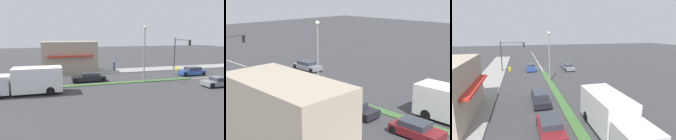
# 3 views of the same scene
# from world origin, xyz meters

# --- Properties ---
(ground_plane) EXTENTS (160.00, 160.00, 0.00)m
(ground_plane) POSITION_xyz_m (0.00, 18.00, 0.00)
(ground_plane) COLOR #38383A
(sidewalk_right) EXTENTS (4.00, 73.00, 0.12)m
(sidewalk_right) POSITION_xyz_m (9.00, 18.50, 0.06)
(sidewalk_right) COLOR gray
(sidewalk_right) RESTS_ON ground
(lane_marking_center) EXTENTS (0.16, 60.00, 0.01)m
(lane_marking_center) POSITION_xyz_m (0.00, 0.00, 0.00)
(lane_marking_center) COLOR beige
(lane_marking_center) RESTS_ON ground
(traffic_signal_main) EXTENTS (4.59, 0.34, 5.60)m
(traffic_signal_main) POSITION_xyz_m (6.12, 1.91, 3.90)
(traffic_signal_main) COLOR #333338
(traffic_signal_main) RESTS_ON sidewalk_right
(street_lamp) EXTENTS (0.44, 0.44, 7.37)m
(street_lamp) POSITION_xyz_m (0.00, 11.25, 4.78)
(street_lamp) COLOR gray
(street_lamp) RESTS_ON median_strip
(pedestrian) EXTENTS (0.34, 0.34, 1.67)m
(pedestrian) POSITION_xyz_m (9.52, 12.58, 1.00)
(pedestrian) COLOR #282D42
(pedestrian) RESTS_ON sidewalk_right
(warning_aframe_sign) EXTENTS (0.45, 0.53, 0.84)m
(warning_aframe_sign) POSITION_xyz_m (6.20, 2.19, 0.43)
(warning_aframe_sign) COLOR yellow
(warning_aframe_sign) RESTS_ON ground
(delivery_truck) EXTENTS (2.44, 7.50, 2.87)m
(delivery_truck) POSITION_xyz_m (-2.20, 25.64, 1.47)
(delivery_truck) COLOR silver
(delivery_truck) RESTS_ON ground
(suv_grey) EXTENTS (1.77, 4.29, 1.18)m
(suv_grey) POSITION_xyz_m (-5.00, 3.30, 0.58)
(suv_grey) COLOR slate
(suv_grey) RESTS_ON ground
(coupe_blue) EXTENTS (1.74, 4.04, 1.31)m
(coupe_blue) POSITION_xyz_m (2.20, 2.08, 0.62)
(coupe_blue) COLOR #284793
(coupe_blue) RESTS_ON ground
(sedan_maroon) EXTENTS (1.79, 3.88, 1.23)m
(sedan_maroon) POSITION_xyz_m (2.20, 24.59, 0.59)
(sedan_maroon) COLOR maroon
(sedan_maroon) RESTS_ON ground
(sedan_dark) EXTENTS (1.74, 4.48, 1.17)m
(sedan_dark) POSITION_xyz_m (2.20, 18.38, 0.57)
(sedan_dark) COLOR black
(sedan_dark) RESTS_ON ground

